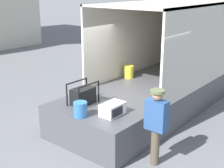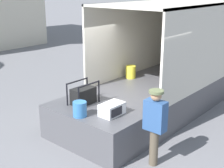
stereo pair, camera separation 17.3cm
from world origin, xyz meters
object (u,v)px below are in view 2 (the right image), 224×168
(worker_person, at_px, (155,121))
(portable_generator, at_px, (84,95))
(microwave, at_px, (112,109))
(box_truck, at_px, (191,68))
(orange_bucket, at_px, (80,109))

(worker_person, bearing_deg, portable_generator, 89.46)
(microwave, distance_m, portable_generator, 0.98)
(box_truck, height_order, orange_bucket, box_truck)
(orange_bucket, height_order, worker_person, worker_person)
(microwave, xyz_separation_m, orange_bucket, (-0.51, 0.48, 0.03))
(portable_generator, bearing_deg, microwave, -95.65)
(worker_person, bearing_deg, microwave, 94.14)
(microwave, relative_size, portable_generator, 0.78)
(box_truck, distance_m, orange_bucket, 5.24)
(portable_generator, bearing_deg, box_truck, -5.39)
(portable_generator, relative_size, orange_bucket, 2.11)
(microwave, bearing_deg, orange_bucket, 136.42)
(box_truck, relative_size, orange_bucket, 20.31)
(box_truck, relative_size, portable_generator, 9.63)
(orange_bucket, xyz_separation_m, worker_person, (0.58, -1.54, -0.01))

